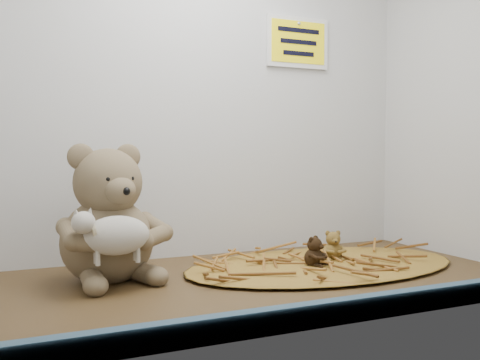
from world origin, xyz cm
name	(u,v)px	position (x,y,z in cm)	size (l,w,h in cm)	color
alcove_shell	(222,60)	(0.00, 9.00, 45.00)	(120.40, 60.20, 90.40)	#3F2C16
front_rail	(318,314)	(0.00, -28.80, 1.80)	(119.28, 2.20, 3.60)	#3B5971
straw_bed	(324,264)	(23.11, 5.34, 0.63)	(65.22, 37.87, 1.26)	brown
main_teddy	(107,213)	(-23.51, 12.36, 13.77)	(22.21, 23.45, 27.55)	#7E694D
toy_lamb	(117,235)	(-23.51, 2.49, 10.57)	(15.78, 9.63, 10.20)	beige
mini_teddy_tan	(333,244)	(26.97, 7.43, 4.67)	(5.50, 5.81, 6.82)	olive
mini_teddy_brown	(314,250)	(19.25, 3.26, 4.58)	(5.35, 5.65, 6.63)	black
wall_sign	(298,42)	(30.00, 29.40, 55.00)	(16.00, 1.20, 11.00)	#FFE70D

